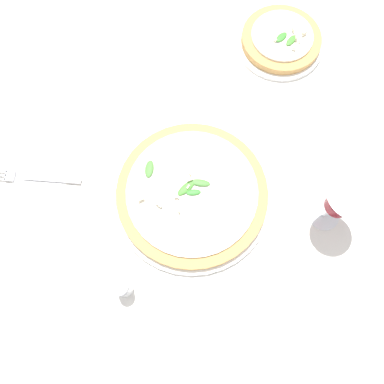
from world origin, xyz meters
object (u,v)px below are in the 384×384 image
object	(u,v)px
pizza_arugula_main	(192,194)
shaker_pepper	(123,288)
fork	(35,178)
pizza_personal_side	(281,41)
wine_glass	(343,202)

from	to	relation	value
pizza_arugula_main	shaker_pepper	bearing A→B (deg)	34.01
pizza_arugula_main	fork	world-z (taller)	pizza_arugula_main
pizza_personal_side	fork	world-z (taller)	pizza_personal_side
pizza_arugula_main	fork	distance (m)	0.34
fork	shaker_pepper	distance (m)	0.31
fork	pizza_personal_side	bearing A→B (deg)	-143.26
pizza_personal_side	fork	distance (m)	0.66
wine_glass	fork	world-z (taller)	wine_glass
pizza_arugula_main	wine_glass	distance (m)	0.30
wine_glass	fork	size ratio (longest dim) A/B	0.79
pizza_arugula_main	pizza_personal_side	xyz separation A→B (m)	(-0.34, -0.28, -0.00)
pizza_personal_side	shaker_pepper	world-z (taller)	shaker_pepper
pizza_personal_side	wine_glass	xyz separation A→B (m)	(0.10, 0.43, 0.09)
fork	shaker_pepper	size ratio (longest dim) A/B	2.81
pizza_arugula_main	wine_glass	size ratio (longest dim) A/B	2.27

